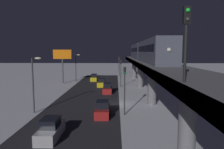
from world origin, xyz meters
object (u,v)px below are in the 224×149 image
at_px(traffic_light_mid, 121,70).
at_px(traffic_light_far, 119,64).
at_px(subway_train, 145,51).
at_px(traffic_light_near, 125,84).
at_px(sedan_red, 103,110).
at_px(sedan_yellow_2, 101,83).
at_px(rail_signal, 186,31).
at_px(sedan_silver_2, 51,130).
at_px(sedan_red_2, 107,89).
at_px(sedan_yellow, 94,78).
at_px(commercial_billboard, 62,58).
at_px(traffic_light_distant, 119,61).

xyz_separation_m(traffic_light_mid, traffic_light_far, (0.00, -21.85, 0.00)).
distance_m(subway_train, traffic_light_near, 15.53).
distance_m(sedan_red, traffic_light_far, 44.23).
bearing_deg(sedan_yellow_2, traffic_light_far, 77.28).
bearing_deg(rail_signal, sedan_silver_2, -38.98).
xyz_separation_m(sedan_silver_2, sedan_yellow_2, (-2.80, -30.37, 0.00)).
xyz_separation_m(sedan_red_2, traffic_light_mid, (-2.90, -6.80, 3.40)).
bearing_deg(sedan_yellow, subway_train, 123.24).
bearing_deg(sedan_silver_2, rail_signal, 141.02).
distance_m(traffic_light_far, commercial_billboard, 22.50).
relative_size(sedan_red, traffic_light_distant, 0.70).
bearing_deg(traffic_light_distant, sedan_yellow_2, 83.72).
relative_size(traffic_light_distant, commercial_billboard, 0.72).
bearing_deg(subway_train, rail_signal, 86.10).
relative_size(traffic_light_near, traffic_light_distant, 1.00).
height_order(traffic_light_near, traffic_light_far, same).
distance_m(sedan_silver_2, sedan_yellow_2, 30.50).
bearing_deg(commercial_billboard, traffic_light_near, 119.13).
distance_m(sedan_silver_2, traffic_light_near, 11.14).
height_order(sedan_silver_2, traffic_light_near, traffic_light_near).
bearing_deg(traffic_light_mid, sedan_yellow_2, -12.20).
bearing_deg(subway_train, traffic_light_mid, -58.97).
distance_m(sedan_yellow_2, traffic_light_near, 23.59).
xyz_separation_m(rail_signal, commercial_billboard, (17.80, -43.00, -2.61)).
bearing_deg(sedan_silver_2, traffic_light_mid, -104.33).
bearing_deg(commercial_billboard, sedan_silver_2, 102.52).
height_order(sedan_silver_2, commercial_billboard, commercial_billboard).
height_order(traffic_light_distant, commercial_billboard, commercial_billboard).
xyz_separation_m(sedan_red, traffic_light_near, (-2.90, -0.31, 3.41)).
distance_m(sedan_silver_2, traffic_light_far, 51.86).
xyz_separation_m(sedan_yellow, traffic_light_distant, (-7.50, -32.88, 3.40)).
distance_m(sedan_yellow_2, commercial_billboard, 12.94).
bearing_deg(rail_signal, sedan_yellow_2, -79.32).
bearing_deg(sedan_red, traffic_light_mid, 82.54).
relative_size(sedan_yellow, traffic_light_mid, 0.69).
xyz_separation_m(sedan_yellow, sedan_silver_2, (0.00, 40.17, -0.00)).
bearing_deg(traffic_light_far, subway_train, 98.86).
xyz_separation_m(traffic_light_far, commercial_billboard, (15.24, 16.34, 2.63)).
relative_size(sedan_yellow, sedan_yellow_2, 1.07).
bearing_deg(sedan_red, rail_signal, -70.39).
bearing_deg(sedan_red, sedan_silver_2, -122.59).
distance_m(sedan_yellow, traffic_light_far, 13.77).
bearing_deg(commercial_billboard, sedan_red_2, 135.08).
relative_size(sedan_yellow, sedan_silver_2, 0.98).
bearing_deg(traffic_light_mid, sedan_red_2, 66.92).
bearing_deg(traffic_light_mid, traffic_light_near, 90.00).
height_order(subway_train, sedan_silver_2, subway_train).
distance_m(rail_signal, sedan_yellow_2, 40.14).
bearing_deg(sedan_red_2, sedan_yellow_2, 102.96).
xyz_separation_m(sedan_yellow_2, traffic_light_near, (-4.70, 22.86, 3.40)).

